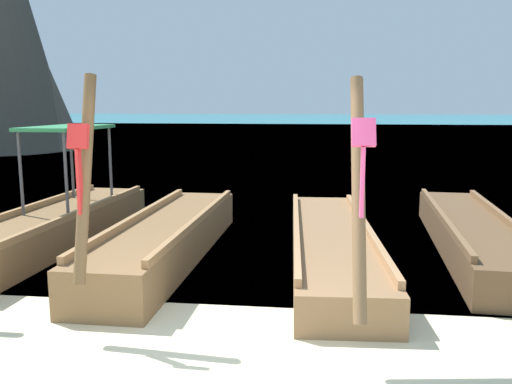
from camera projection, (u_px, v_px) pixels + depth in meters
The scene contains 5 objects.
sea_water at pixel (314, 123), 65.02m from camera, with size 120.00×120.00×0.00m, color #147A89.
longtail_boat_green_ribbon at pixel (51, 226), 8.84m from camera, with size 1.31×6.09×2.44m.
longtail_boat_red_ribbon at pixel (168, 238), 8.14m from camera, with size 1.12×5.57×2.62m.
longtail_boat_pink_ribbon at pixel (331, 244), 8.05m from camera, with size 1.44×6.44×2.58m.
longtail_boat_orange_ribbon at pixel (472, 235), 8.49m from camera, with size 1.38×5.92×2.63m.
Camera 1 is at (0.97, -3.78, 2.32)m, focal length 37.77 mm.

